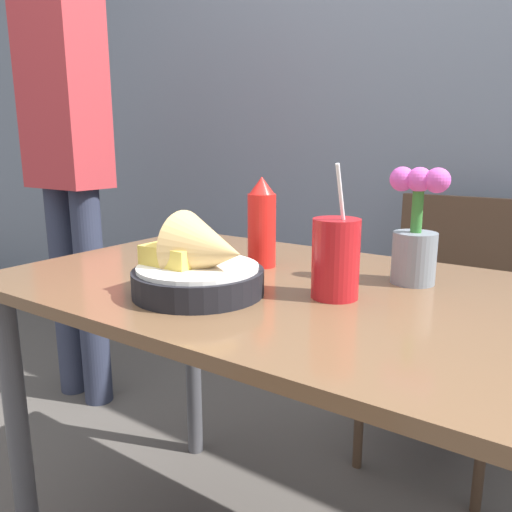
{
  "coord_description": "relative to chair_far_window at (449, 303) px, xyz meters",
  "views": [
    {
      "loc": [
        0.48,
        -0.84,
        1.02
      ],
      "look_at": [
        -0.06,
        -0.05,
        0.81
      ],
      "focal_mm": 35.0,
      "sensor_mm": 36.0,
      "label": 1
    }
  ],
  "objects": [
    {
      "name": "drink_cup",
      "position": [
        -0.02,
        -0.83,
        0.3
      ],
      "size": [
        0.09,
        0.09,
        0.24
      ],
      "color": "red",
      "rests_on": "dining_table"
    },
    {
      "name": "chair_far_window",
      "position": [
        0.0,
        0.0,
        0.0
      ],
      "size": [
        0.4,
        0.4,
        0.85
      ],
      "color": "#473323",
      "rests_on": "ground_plane"
    },
    {
      "name": "food_basket",
      "position": [
        -0.23,
        -0.96,
        0.29
      ],
      "size": [
        0.25,
        0.25,
        0.16
      ],
      "color": "black",
      "rests_on": "dining_table"
    },
    {
      "name": "flower_vase",
      "position": [
        0.07,
        -0.65,
        0.33
      ],
      "size": [
        0.12,
        0.09,
        0.23
      ],
      "color": "gray",
      "rests_on": "dining_table"
    },
    {
      "name": "person_standing",
      "position": [
        -1.3,
        -0.47,
        0.52
      ],
      "size": [
        0.32,
        0.2,
        1.78
      ],
      "color": "#2D3347",
      "rests_on": "ground_plane"
    },
    {
      "name": "dining_table",
      "position": [
        -0.13,
        -0.8,
        0.12
      ],
      "size": [
        1.21,
        0.72,
        0.75
      ],
      "color": "brown",
      "rests_on": "ground_plane"
    },
    {
      "name": "ketchup_bottle",
      "position": [
        -0.26,
        -0.71,
        0.33
      ],
      "size": [
        0.06,
        0.06,
        0.2
      ],
      "color": "red",
      "rests_on": "dining_table"
    },
    {
      "name": "wall_window",
      "position": [
        -0.13,
        0.32,
        0.79
      ],
      "size": [
        7.0,
        0.06,
        2.6
      ],
      "color": "slate",
      "rests_on": "ground_plane"
    }
  ]
}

